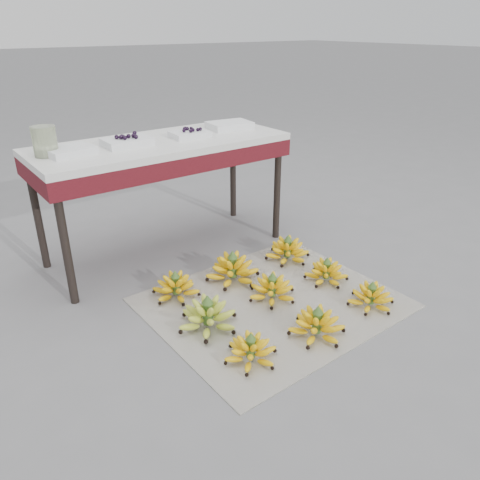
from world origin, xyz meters
TOP-DOWN VIEW (x-y plane):
  - ground at (0.00, 0.00)m, footprint 60.00×60.00m
  - newspaper_mat at (0.07, 0.02)m, footprint 1.27×1.07m
  - bunch_front_left at (-0.31, -0.29)m, footprint 0.30×0.30m
  - bunch_front_center at (0.06, -0.33)m, footprint 0.36×0.36m
  - bunch_front_right at (0.47, -0.32)m, footprint 0.29×0.29m
  - bunch_mid_left at (-0.33, 0.04)m, footprint 0.36×0.36m
  - bunch_mid_center at (0.10, 0.05)m, footprint 0.34×0.34m
  - bunch_mid_right at (0.48, 0.01)m, footprint 0.29×0.29m
  - bunch_back_left at (-0.31, 0.38)m, footprint 0.29×0.29m
  - bunch_back_center at (0.05, 0.34)m, footprint 0.40×0.40m
  - bunch_back_right at (0.48, 0.35)m, footprint 0.37×0.37m
  - vendor_table at (-0.06, 0.92)m, footprint 1.53×0.61m
  - tray_far_left at (-0.60, 0.91)m, footprint 0.26×0.21m
  - tray_left at (-0.27, 0.92)m, footprint 0.26×0.19m
  - tray_right at (0.12, 0.89)m, footprint 0.24×0.18m
  - tray_far_right at (0.47, 0.96)m, footprint 0.30×0.23m
  - glass_jar at (-0.71, 0.96)m, footprint 0.15×0.15m

SIDE VIEW (x-z plane):
  - ground at x=0.00m, z-range 0.00..0.00m
  - newspaper_mat at x=0.07m, z-range 0.00..0.01m
  - bunch_front_left at x=-0.31m, z-range -0.02..0.13m
  - bunch_front_right at x=0.47m, z-range -0.02..0.13m
  - bunch_mid_right at x=0.48m, z-range -0.02..0.13m
  - bunch_back_left at x=-0.31m, z-range -0.02..0.14m
  - bunch_mid_center at x=0.10m, z-range -0.02..0.14m
  - bunch_front_center at x=0.06m, z-range -0.02..0.15m
  - bunch_back_right at x=0.48m, z-range -0.02..0.15m
  - bunch_mid_left at x=-0.33m, z-range -0.02..0.16m
  - bunch_back_center at x=0.05m, z-range -0.02..0.16m
  - vendor_table at x=-0.06m, z-range 0.28..1.02m
  - tray_far_left at x=-0.60m, z-range 0.73..0.77m
  - tray_right at x=0.12m, z-range 0.72..0.78m
  - tray_far_right at x=0.47m, z-range 0.73..0.78m
  - tray_left at x=-0.27m, z-range 0.72..0.79m
  - glass_jar at x=-0.71m, z-range 0.73..0.89m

